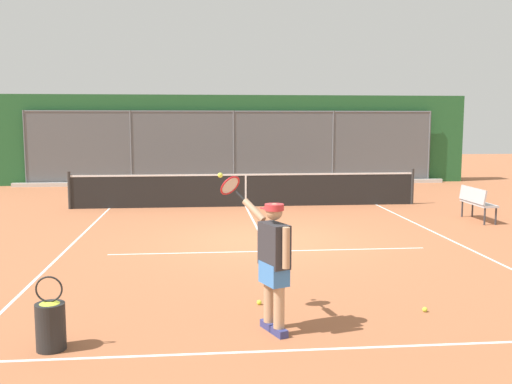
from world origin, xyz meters
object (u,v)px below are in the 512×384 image
object	(u,v)px
tennis_ball_by_sideline	(425,309)
tennis_ball_near_baseline	(259,302)
courtside_bench	(476,201)
ball_basket	(50,323)
tennis_player	(273,259)

from	to	relation	value
tennis_ball_by_sideline	tennis_ball_near_baseline	distance (m)	2.19
tennis_ball_near_baseline	courtside_bench	distance (m)	8.62
tennis_ball_by_sideline	ball_basket	world-z (taller)	ball_basket
tennis_ball_by_sideline	courtside_bench	size ratio (longest dim) A/B	0.05
tennis_player	tennis_ball_by_sideline	world-z (taller)	tennis_player
tennis_ball_by_sideline	courtside_bench	world-z (taller)	courtside_bench
tennis_ball_by_sideline	ball_basket	size ratio (longest dim) A/B	0.08
tennis_ball_by_sideline	tennis_ball_near_baseline	size ratio (longest dim) A/B	1.00
courtside_bench	ball_basket	bearing A→B (deg)	-48.91
tennis_ball_by_sideline	courtside_bench	xyz separation A→B (m)	(-3.94, -6.59, 0.48)
courtside_bench	tennis_ball_by_sideline	bearing A→B (deg)	-30.87
tennis_player	ball_basket	size ratio (longest dim) A/B	2.22
tennis_player	tennis_ball_by_sideline	distance (m)	2.30
tennis_player	courtside_bench	xyz separation A→B (m)	(-6.02, -7.10, -0.37)
ball_basket	tennis_ball_near_baseline	bearing A→B (deg)	-151.47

